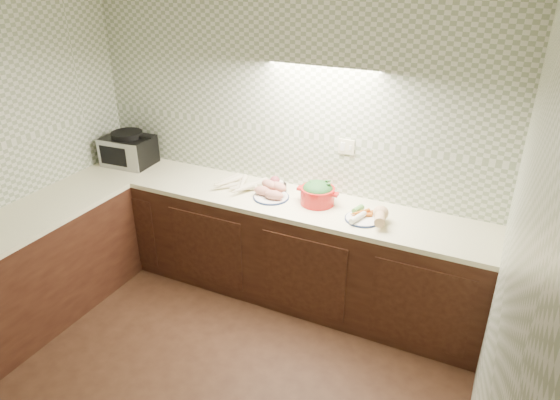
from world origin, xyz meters
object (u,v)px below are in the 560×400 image
at_px(parsnip_pile, 237,185).
at_px(sweet_potato_plate, 272,192).
at_px(toaster_oven, 128,149).
at_px(dutch_oven, 318,193).
at_px(onion_bowl, 276,185).
at_px(veg_plate, 371,215).

relative_size(parsnip_pile, sweet_potato_plate, 1.50).
bearing_deg(sweet_potato_plate, toaster_oven, 177.25).
xyz_separation_m(parsnip_pile, dutch_oven, (0.72, 0.03, 0.06)).
bearing_deg(toaster_oven, sweet_potato_plate, -6.68).
relative_size(onion_bowl, veg_plate, 0.50).
height_order(parsnip_pile, dutch_oven, dutch_oven).
height_order(dutch_oven, veg_plate, dutch_oven).
relative_size(toaster_oven, veg_plate, 1.42).
xyz_separation_m(dutch_oven, veg_plate, (0.47, -0.09, -0.05)).
xyz_separation_m(toaster_oven, veg_plate, (2.38, -0.10, -0.10)).
height_order(sweet_potato_plate, veg_plate, sweet_potato_plate).
bearing_deg(dutch_oven, toaster_oven, 177.57).
xyz_separation_m(parsnip_pile, veg_plate, (1.19, -0.06, 0.01)).
xyz_separation_m(sweet_potato_plate, onion_bowl, (-0.02, 0.14, -0.00)).
height_order(toaster_oven, onion_bowl, toaster_oven).
bearing_deg(parsnip_pile, veg_plate, -3.02).
distance_m(parsnip_pile, veg_plate, 1.19).
xyz_separation_m(sweet_potato_plate, dutch_oven, (0.38, 0.06, 0.04)).
distance_m(parsnip_pile, dutch_oven, 0.72).
bearing_deg(sweet_potato_plate, veg_plate, -2.01).
distance_m(onion_bowl, dutch_oven, 0.41).
bearing_deg(veg_plate, parsnip_pile, 176.98).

